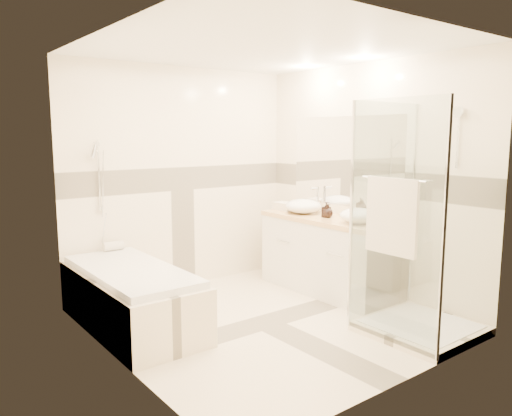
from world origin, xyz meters
TOP-DOWN VIEW (x-y plane):
  - room at (0.06, 0.01)m, footprint 2.82×3.02m
  - bathtub at (-1.02, 0.65)m, footprint 0.75×1.70m
  - vanity at (1.12, 0.30)m, footprint 0.58×1.62m
  - shower_enclosure at (0.83, -0.97)m, footprint 0.96×0.93m
  - vessel_sink_near at (1.10, 0.66)m, footprint 0.42×0.42m
  - vessel_sink_far at (1.10, -0.17)m, footprint 0.39×0.39m
  - faucet_near at (1.32, 0.66)m, footprint 0.12×0.03m
  - faucet_far at (1.32, -0.17)m, footprint 0.12×0.03m
  - amenity_bottle_a at (1.10, 0.29)m, footprint 0.09×0.09m
  - amenity_bottle_b at (1.10, 0.27)m, footprint 0.14×0.14m
  - folded_towels at (1.10, 0.98)m, footprint 0.17×0.28m
  - rolled_towel at (-0.89, 1.39)m, footprint 0.21×0.09m

SIDE VIEW (x-z plane):
  - bathtub at x=-1.02m, z-range 0.03..0.59m
  - vanity at x=1.12m, z-range 0.00..0.85m
  - shower_enclosure at x=0.83m, z-range -0.51..1.53m
  - rolled_towel at x=-0.89m, z-range 0.56..0.65m
  - folded_towels at x=1.10m, z-range 0.85..0.94m
  - amenity_bottle_b at x=1.10m, z-range 0.85..1.00m
  - vessel_sink_far at x=1.10m, z-range 0.85..1.01m
  - vessel_sink_near at x=1.10m, z-range 0.85..1.02m
  - amenity_bottle_a at x=1.10m, z-range 0.85..1.02m
  - faucet_far at x=1.32m, z-range 0.87..1.15m
  - faucet_near at x=1.32m, z-range 0.87..1.17m
  - room at x=0.06m, z-range 0.00..2.52m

